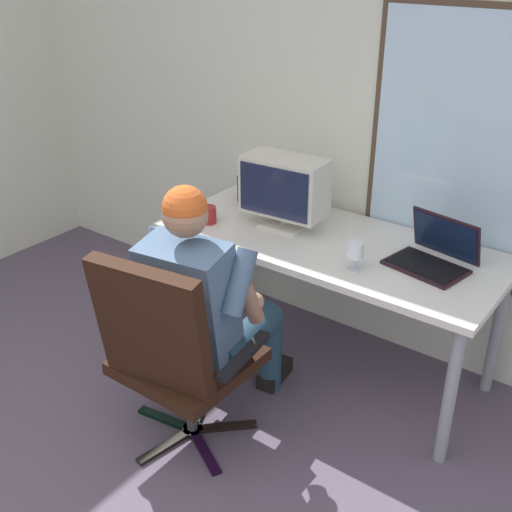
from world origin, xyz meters
The scene contains 9 objects.
wall_rear centered at (0.02, 2.56, 1.42)m, with size 5.32×0.08×2.87m.
desk centered at (-0.04, 2.13, 0.67)m, with size 1.74×0.76×0.75m.
office_chair centered at (-0.24, 1.16, 0.55)m, with size 0.67×0.63×1.01m.
person_seated centered at (-0.27, 1.44, 0.64)m, with size 0.57×0.83×1.24m.
crt_monitor centered at (-0.32, 2.12, 0.98)m, with size 0.44×0.25×0.38m.
laptop centered at (0.48, 2.18, 0.81)m, with size 0.40×0.35×0.23m.
wine_glass centered at (0.21, 1.92, 0.85)m, with size 0.08×0.08×0.14m.
desk_speaker centered at (-0.69, 2.30, 0.83)m, with size 0.08×0.09×0.16m.
coffee_mug centered at (-0.67, 1.93, 0.80)m, with size 0.09×0.09×0.09m.
Camera 1 is at (1.38, -0.41, 2.12)m, focal length 44.59 mm.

